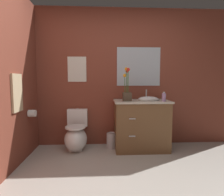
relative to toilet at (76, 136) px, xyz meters
name	(u,v)px	position (x,y,z in m)	size (l,w,h in m)	color
wall_back	(124,78)	(0.86, 0.30, 1.01)	(4.31, 0.05, 2.50)	brown
toilet	(76,136)	(0.00, 0.00, 0.00)	(0.38, 0.59, 0.69)	white
vanity_cabinet	(141,124)	(1.13, -0.03, 0.20)	(0.94, 0.56, 1.04)	brown
flower_vase	(127,90)	(0.86, -0.10, 0.79)	(0.14, 0.14, 0.56)	#4C3D2D
soap_bottle	(164,97)	(1.46, -0.19, 0.68)	(0.06, 0.06, 0.16)	#B28CBF
trash_bin	(112,140)	(0.62, 0.06, -0.11)	(0.18, 0.18, 0.27)	#B7B7BC
wall_poster	(77,69)	(0.00, 0.27, 1.16)	(0.33, 0.01, 0.45)	silver
wall_mirror	(139,67)	(1.12, 0.27, 1.21)	(0.80, 0.01, 0.70)	#B2BCC6
hanging_towel	(17,93)	(-0.71, -0.56, 0.78)	(0.03, 0.28, 0.52)	tan
toilet_paper_roll	(32,113)	(-0.65, -0.20, 0.44)	(0.11, 0.11, 0.11)	white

